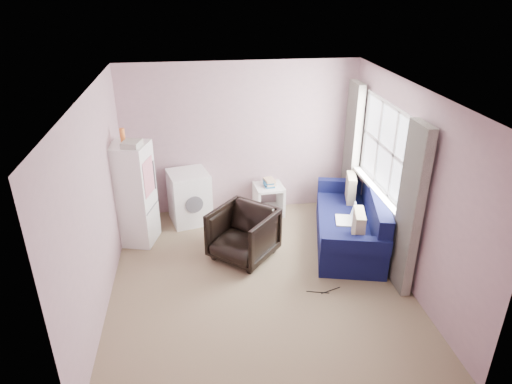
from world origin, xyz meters
TOP-DOWN VIEW (x-y plane):
  - room at (0.02, 0.01)m, footprint 3.84×4.24m
  - armchair at (-0.14, 0.57)m, footprint 1.08×1.08m
  - fridge at (-1.67, 1.24)m, footprint 0.65×0.65m
  - washing_machine at (-0.88, 1.76)m, footprint 0.73×0.73m
  - side_table at (0.43, 1.84)m, footprint 0.50×0.50m
  - sofa at (1.52, 0.72)m, footprint 1.34×2.13m
  - window_dressing at (1.78, 0.70)m, footprint 0.17×2.62m
  - floor_cables at (0.80, -0.38)m, footprint 0.45×0.11m

SIDE VIEW (x-z plane):
  - floor_cables at x=0.80m, z-range 0.00..0.01m
  - side_table at x=0.43m, z-range -0.02..0.61m
  - sofa at x=1.52m, z-range -0.12..0.77m
  - armchair at x=-0.14m, z-range 0.00..0.81m
  - washing_machine at x=-0.88m, z-range 0.02..0.87m
  - fridge at x=-1.67m, z-range -0.09..1.66m
  - window_dressing at x=1.78m, z-range 0.02..2.20m
  - room at x=0.02m, z-range -0.02..2.52m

